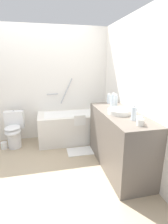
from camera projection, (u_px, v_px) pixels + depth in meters
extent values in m
plane|color=tan|center=(39.00, 166.00, 2.81)|extent=(4.00, 4.00, 0.00)
cube|color=white|center=(37.00, 85.00, 3.62)|extent=(3.40, 0.10, 2.33)
cube|color=white|center=(133.00, 91.00, 2.82)|extent=(0.10, 2.72, 2.33)
cube|color=silver|center=(74.00, 127.00, 3.67)|extent=(1.44, 0.64, 0.60)
cube|color=white|center=(74.00, 115.00, 3.59)|extent=(1.18, 0.46, 0.09)
cylinder|color=#B4B4B9|center=(100.00, 110.00, 3.69)|extent=(0.09, 0.03, 0.03)
cylinder|color=#B4B4B9|center=(66.00, 91.00, 3.72)|extent=(0.28, 0.03, 0.53)
cylinder|color=#B4B4B9|center=(52.00, 94.00, 3.67)|extent=(0.24, 0.03, 0.03)
cube|color=white|center=(80.00, 120.00, 3.32)|extent=(0.22, 0.03, 0.20)
cylinder|color=white|center=(14.00, 139.00, 3.40)|extent=(0.25, 0.25, 0.34)
ellipsoid|color=white|center=(13.00, 132.00, 3.30)|extent=(0.32, 0.39, 0.14)
ellipsoid|color=white|center=(12.00, 128.00, 3.28)|extent=(0.30, 0.37, 0.02)
cube|color=white|center=(14.00, 119.00, 3.47)|extent=(0.37, 0.17, 0.34)
cylinder|color=#ABABB0|center=(13.00, 111.00, 3.42)|extent=(0.03, 0.03, 0.01)
cube|color=#6B6056|center=(119.00, 140.00, 2.71)|extent=(0.54, 1.44, 0.89)
cylinder|color=white|center=(120.00, 111.00, 2.53)|extent=(0.34, 0.34, 0.07)
cylinder|color=#B2B2B7|center=(133.00, 111.00, 2.58)|extent=(0.02, 0.02, 0.06)
cylinder|color=#B2B2B7|center=(130.00, 109.00, 2.56)|extent=(0.11, 0.02, 0.02)
cylinder|color=#B2B2B7|center=(135.00, 113.00, 2.53)|extent=(0.03, 0.03, 0.04)
cylinder|color=#B2B2B7|center=(131.00, 110.00, 2.64)|extent=(0.03, 0.03, 0.04)
cylinder|color=silver|center=(134.00, 114.00, 2.23)|extent=(0.07, 0.07, 0.18)
cylinder|color=white|center=(134.00, 106.00, 2.20)|extent=(0.04, 0.04, 0.02)
cylinder|color=silver|center=(113.00, 101.00, 2.80)|extent=(0.07, 0.07, 0.23)
cylinder|color=white|center=(114.00, 94.00, 2.76)|extent=(0.04, 0.04, 0.02)
cylinder|color=silver|center=(112.00, 101.00, 2.94)|extent=(0.07, 0.07, 0.17)
cylinder|color=white|center=(112.00, 95.00, 2.92)|extent=(0.04, 0.04, 0.02)
cylinder|color=silver|center=(109.00, 99.00, 3.15)|extent=(0.06, 0.06, 0.16)
cylinder|color=white|center=(109.00, 94.00, 3.12)|extent=(0.03, 0.03, 0.02)
cylinder|color=silver|center=(116.00, 101.00, 2.87)|extent=(0.06, 0.06, 0.20)
cylinder|color=white|center=(116.00, 95.00, 2.84)|extent=(0.03, 0.03, 0.02)
cylinder|color=white|center=(139.00, 120.00, 2.13)|extent=(0.07, 0.07, 0.09)
cylinder|color=white|center=(140.00, 122.00, 2.04)|extent=(0.08, 0.08, 0.08)
cube|color=white|center=(82.00, 151.00, 3.27)|extent=(0.54, 0.32, 0.01)
cylinder|color=white|center=(4.00, 145.00, 3.35)|extent=(0.11, 0.11, 0.14)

